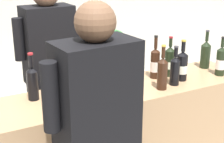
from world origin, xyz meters
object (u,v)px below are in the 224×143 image
Objects in this scene: wine_bottle_9 at (205,54)px; potted_shrub at (112,65)px; wine_bottle_10 at (33,82)px; wine_bottle_2 at (175,70)px; wine_bottle_4 at (155,63)px; person_server at (51,86)px; wine_bottle_0 at (73,88)px; wine_bottle_1 at (116,66)px; wine_glass at (101,83)px; wine_bottle_7 at (162,72)px; wine_bottle_3 at (221,61)px; wine_bottle_6 at (170,61)px; wine_bottle_8 at (182,66)px.

wine_bottle_9 reaches higher than potted_shrub.
wine_bottle_2 is at bearing -12.32° from wine_bottle_10.
wine_bottle_4 is 1.04× the size of wine_bottle_9.
wine_bottle_4 is at bearing -31.08° from person_server.
wine_bottle_0 is 0.81m from wine_bottle_2.
wine_bottle_1 is at bearing 2.80° from wine_bottle_10.
wine_bottle_0 is at bearing -93.63° from person_server.
wine_glass is at bearing -120.65° from potted_shrub.
wine_bottle_4 reaches higher than wine_bottle_7.
wine_bottle_7 is at bearing -177.29° from wine_bottle_3.
person_server reaches higher than wine_bottle_7.
wine_bottle_2 is at bearing -157.29° from wine_bottle_9.
person_server reaches higher than wine_bottle_3.
wine_bottle_4 is at bearing -10.56° from wine_bottle_1.
wine_bottle_0 is at bearing -170.44° from wine_bottle_6.
wine_bottle_2 is 0.91× the size of wine_bottle_7.
wine_bottle_7 reaches higher than wine_bottle_10.
wine_bottle_3 is at bearing -96.24° from wine_bottle_9.
wine_bottle_8 reaches higher than wine_glass.
wine_bottle_9 is 1.52m from wine_bottle_10.
person_server is 1.19m from potted_shrub.
potted_shrub is at bearing 102.43° from wine_bottle_3.
potted_shrub is (1.20, 1.11, -0.38)m from wine_bottle_10.
wine_bottle_7 is 0.93m from wine_bottle_10.
potted_shrub is at bearing 85.79° from wine_bottle_6.
wine_bottle_9 is (0.86, -0.05, -0.01)m from wine_bottle_1.
wine_glass is 0.70m from person_server.
person_server reaches higher than wine_bottle_8.
wine_bottle_7 is 0.26m from wine_bottle_8.
wine_bottle_7 reaches higher than wine_bottle_9.
wine_bottle_3 is at bearing -20.97° from wine_bottle_4.
wine_bottle_1 reaches higher than wine_bottle_9.
wine_bottle_6 is 0.99× the size of wine_bottle_10.
wine_bottle_8 reaches higher than potted_shrub.
wine_bottle_0 is at bearing -153.11° from wine_bottle_1.
wine_bottle_8 is at bearing 18.58° from wine_bottle_7.
wine_bottle_1 reaches higher than wine_bottle_2.
person_server is at bearing 146.82° from wine_bottle_8.
wine_bottle_0 is 0.68m from wine_bottle_7.
wine_bottle_4 reaches higher than wine_bottle_0.
wine_bottle_0 reaches higher than wine_glass.
wine_bottle_7 is 1.01× the size of wine_bottle_9.
wine_bottle_10 reaches higher than wine_bottle_6.
wine_bottle_7 reaches higher than wine_bottle_6.
wine_bottle_3 is at bearing -1.37° from wine_bottle_0.
wine_bottle_7 reaches higher than wine_bottle_2.
wine_bottle_8 is 1.33m from potted_shrub.
person_server is 1.54× the size of potted_shrub.
person_server is at bearing 58.42° from wine_bottle_10.
person_server is at bearing 133.84° from wine_bottle_7.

